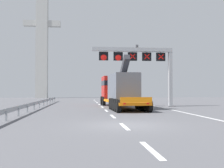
# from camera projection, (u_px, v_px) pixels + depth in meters

# --- Properties ---
(ground) EXTENTS (112.00, 112.00, 0.00)m
(ground) POSITION_uv_depth(u_px,v_px,m) (126.00, 125.00, 14.27)
(ground) COLOR #5B5B60
(lane_markings) EXTENTS (0.20, 45.63, 0.01)m
(lane_markings) POSITION_uv_depth(u_px,v_px,m) (102.00, 107.00, 29.68)
(lane_markings) COLOR silver
(lane_markings) RESTS_ON ground
(edge_line_right) EXTENTS (0.20, 63.00, 0.01)m
(edge_line_right) POSITION_uv_depth(u_px,v_px,m) (167.00, 109.00, 26.87)
(edge_line_right) COLOR silver
(edge_line_right) RESTS_ON ground
(overhead_lane_gantry) EXTENTS (9.59, 0.90, 7.11)m
(overhead_lane_gantry) POSITION_uv_depth(u_px,v_px,m) (143.00, 60.00, 30.61)
(overhead_lane_gantry) COLOR #9EA0A5
(overhead_lane_gantry) RESTS_ON ground
(heavy_haul_truck_orange) EXTENTS (3.54, 14.15, 5.30)m
(heavy_haul_truck_orange) POSITION_uv_depth(u_px,v_px,m) (119.00, 89.00, 29.72)
(heavy_haul_truck_orange) COLOR orange
(heavy_haul_truck_orange) RESTS_ON ground
(guardrail_left) EXTENTS (0.13, 34.05, 0.76)m
(guardrail_left) POSITION_uv_depth(u_px,v_px,m) (39.00, 103.00, 28.46)
(guardrail_left) COLOR #999EA3
(guardrail_left) RESTS_ON ground
(bridge_pylon_distant) EXTENTS (9.00, 2.00, 29.78)m
(bridge_pylon_distant) POSITION_uv_depth(u_px,v_px,m) (42.00, 36.00, 65.87)
(bridge_pylon_distant) COLOR #B7B7B2
(bridge_pylon_distant) RESTS_ON ground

